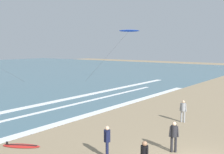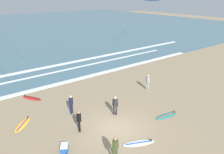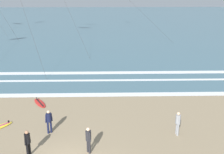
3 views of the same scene
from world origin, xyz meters
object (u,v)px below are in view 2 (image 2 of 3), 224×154
Objects in this scene: surfer_left_far at (115,104)px; surfer_foreground_main at (148,81)px; surfer_background_far at (79,119)px; kite_blue_distant_high at (151,0)px; surfboard_right_spare at (167,116)px; surfer_mid_group at (115,147)px; surfer_left_near at (71,103)px; surfboard_left_pile at (23,124)px; surfboard_near_water at (32,98)px; surfboard_foreground_flat at (139,143)px; cooler_box at (64,148)px.

surfer_left_far and surfer_foreground_main have the same top height.
surfer_background_far is 32.80m from kite_blue_distant_high.
kite_blue_distant_high is at bearing 46.42° from surfboard_right_spare.
surfer_mid_group is at bearing -139.55° from kite_blue_distant_high.
surfer_left_near reaches higher than surfboard_left_pile.
surfboard_left_pile is (-3.16, 6.96, -0.91)m from surfer_mid_group.
surfboard_left_pile is (-3.64, 0.70, -0.91)m from surfer_left_near.
surfer_foreground_main is (8.19, -0.43, 0.00)m from surfer_left_near.
surfer_mid_group is at bearing -83.72° from surfboard_near_water.
surfer_background_far is 0.82× the size of surfboard_left_pile.
surfboard_left_pile is at bearing 149.25° from surfboard_right_spare.
cooler_box is (-4.09, 2.29, 0.18)m from surfboard_foreground_flat.
surfer_mid_group is 0.74× the size of surfboard_right_spare.
kite_blue_distant_high reaches higher than surfboard_left_pile.
kite_blue_distant_high is 10.71× the size of cooler_box.
surfer_background_far is at bearing 35.24° from cooler_box.
surfer_mid_group is 0.76× the size of surfboard_near_water.
surfer_left_far is at bearing -57.87° from surfboard_near_water.
surfboard_right_spare is (5.75, -4.88, -0.91)m from surfer_left_near.
surfboard_right_spare is (6.45, -2.38, -0.91)m from surfer_background_far.
surfer_mid_group is 0.20× the size of kite_blue_distant_high.
surfer_background_far is 1.00× the size of surfer_left_near.
surfer_left_far and surfer_left_near have the same top height.
cooler_box is at bearing -95.25° from surfboard_near_water.
kite_blue_distant_high reaches higher than surfboard_right_spare.
surfer_left_far is 5.83m from surfer_foreground_main.
surfer_background_far and surfer_foreground_main have the same top height.
surfer_left_near is at bearing 139.66° from surfboard_right_spare.
surfer_background_far is at bearing -47.47° from surfboard_left_pile.
surfboard_right_spare is at bearing -52.03° from surfboard_near_water.
surfboard_near_water is 11.16m from surfboard_foreground_flat.
surfer_left_near is (0.70, 2.50, 0.00)m from surfer_background_far.
surfer_left_near reaches higher than surfboard_right_spare.
surfer_mid_group is at bearing -173.65° from surfboard_foreground_flat.
surfboard_right_spare is 29.76m from kite_blue_distant_high.
surfer_background_far is at bearing -144.92° from kite_blue_distant_high.
surfboard_foreground_flat is at bearing -105.03° from surfer_left_far.
cooler_box is (-1.75, -1.23, -0.74)m from surfer_background_far.
surfer_left_near is at bearing 74.40° from surfer_background_far.
surfboard_foreground_flat is at bearing -139.50° from surfer_foreground_main.
surfer_background_far reaches higher than surfboard_left_pile.
kite_blue_distant_high reaches higher than surfboard_near_water.
kite_blue_distant_high is at bearing 35.09° from cooler_box.
surfer_background_far is 2.26m from cooler_box.
surfer_mid_group reaches higher than surfboard_foreground_flat.
surfboard_left_pile is at bearing 114.40° from surfer_mid_group.
surfer_left_far is 5.08m from surfer_mid_group.
surfer_left_far is 1.00× the size of surfer_foreground_main.
kite_blue_distant_high is (23.91, 21.95, 7.78)m from surfboard_foreground_flat.
surfboard_foreground_flat is (-4.11, -1.14, 0.00)m from surfboard_right_spare.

